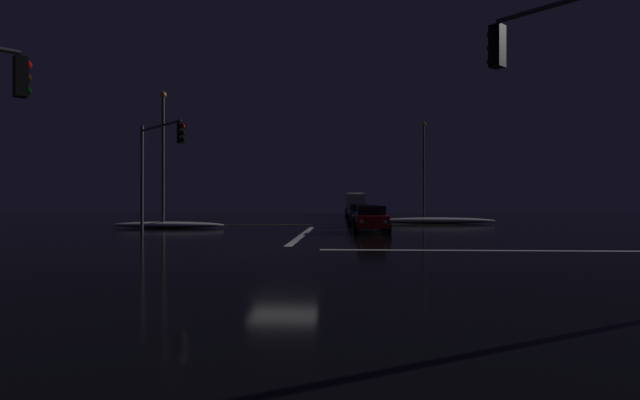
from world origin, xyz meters
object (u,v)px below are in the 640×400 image
at_px(sedan_green, 368,216).
at_px(sedan_red, 371,219).
at_px(sedan_silver, 358,212).
at_px(sedan_black, 357,210).
at_px(sedan_blue, 360,214).
at_px(sedan_gray, 361,211).
at_px(traffic_signal_se, 619,69).
at_px(streetlamp_right_far, 424,164).
at_px(streetlamp_left_near, 163,150).
at_px(traffic_signal_nw, 158,155).
at_px(box_truck, 355,203).

bearing_deg(sedan_green, sedan_red, -90.81).
height_order(sedan_silver, sedan_black, same).
bearing_deg(sedan_blue, sedan_green, -86.21).
bearing_deg(sedan_gray, sedan_black, 92.76).
relative_size(traffic_signal_se, streetlamp_right_far, 0.68).
xyz_separation_m(sedan_blue, streetlamp_left_near, (-13.68, -8.23, 4.56)).
height_order(traffic_signal_se, traffic_signal_nw, traffic_signal_se).
distance_m(sedan_blue, streetlamp_right_far, 11.17).
distance_m(sedan_red, traffic_signal_se, 19.53).
height_order(sedan_green, streetlamp_right_far, streetlamp_right_far).
distance_m(sedan_black, streetlamp_left_near, 30.38).
distance_m(box_truck, traffic_signal_nw, 42.39).
bearing_deg(streetlamp_left_near, box_truck, 67.91).
xyz_separation_m(sedan_silver, traffic_signal_se, (4.42, -36.09, 3.77)).
bearing_deg(sedan_blue, sedan_black, 89.58).
distance_m(sedan_red, box_truck, 37.87).
xyz_separation_m(sedan_blue, traffic_signal_nw, (-11.49, -14.92, 3.53)).
distance_m(sedan_red, sedan_green, 6.78).
relative_size(streetlamp_left_near, streetlamp_right_far, 0.96).
bearing_deg(sedan_blue, streetlamp_right_far, 50.23).
bearing_deg(sedan_blue, box_truck, 89.75).
distance_m(sedan_silver, traffic_signal_nw, 23.50).
bearing_deg(sedan_black, sedan_blue, -90.42).
bearing_deg(sedan_black, sedan_green, -89.48).
distance_m(sedan_black, box_truck, 7.38).
relative_size(sedan_blue, streetlamp_left_near, 0.46).
bearing_deg(sedan_black, box_truck, 90.19).
xyz_separation_m(sedan_green, box_truck, (-0.24, 31.09, 0.91)).
bearing_deg(sedan_gray, sedan_green, -90.34).
relative_size(sedan_green, box_truck, 0.52).
bearing_deg(sedan_silver, sedan_green, -87.95).
distance_m(traffic_signal_nw, streetlamp_left_near, 7.12).
bearing_deg(sedan_gray, sedan_blue, -92.19).
distance_m(sedan_green, sedan_black, 23.77).
distance_m(sedan_green, sedan_gray, 17.16).
relative_size(traffic_signal_se, traffic_signal_nw, 1.06).
relative_size(sedan_gray, sedan_black, 1.00).
xyz_separation_m(sedan_gray, traffic_signal_se, (3.94, -42.64, 3.77)).
height_order(traffic_signal_nw, streetlamp_left_near, streetlamp_left_near).
bearing_deg(sedan_silver, sedan_gray, 85.80).
distance_m(box_truck, traffic_signal_se, 56.80).
bearing_deg(sedan_silver, streetlamp_right_far, 20.94).
bearing_deg(box_truck, sedan_red, -89.78).
bearing_deg(sedan_red, streetlamp_left_near, 164.48).
relative_size(sedan_blue, sedan_black, 1.00).
relative_size(sedan_red, streetlamp_left_near, 0.46).
height_order(sedan_gray, sedan_black, same).
relative_size(sedan_black, streetlamp_left_near, 0.46).
bearing_deg(sedan_green, sedan_blue, 93.79).
relative_size(sedan_blue, sedan_gray, 1.00).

